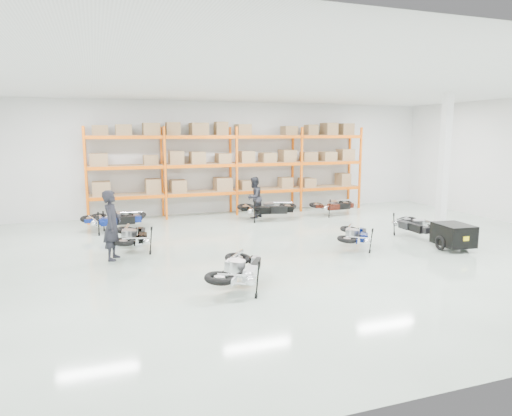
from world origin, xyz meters
name	(u,v)px	position (x,y,z in m)	size (l,w,h in m)	color
room	(302,170)	(0.00, 0.00, 2.25)	(18.00, 18.00, 18.00)	#B3C7B7
pallet_rack	(234,158)	(0.00, 6.45, 2.26)	(11.28, 0.98, 3.62)	orange
structural_column	(444,165)	(5.20, 0.50, 2.25)	(0.25, 0.25, 4.50)	white
moto_blue_centre	(355,232)	(1.60, -0.22, 0.49)	(0.71, 1.60, 0.98)	#071249
moto_silver_left	(239,264)	(-2.52, -2.40, 0.54)	(0.79, 1.77, 1.08)	#AFB1B6
moto_black_far_left	(133,232)	(-4.38, 1.57, 0.54)	(0.78, 1.76, 1.08)	black
moto_touring_right	(416,221)	(4.12, 0.34, 0.52)	(0.75, 1.69, 1.04)	black
trailer	(453,235)	(4.12, -1.26, 0.42)	(0.91, 1.74, 0.72)	black
moto_back_a	(114,215)	(-4.77, 4.38, 0.55)	(0.80, 1.80, 1.10)	navy
moto_back_b	(118,214)	(-4.60, 4.94, 0.49)	(0.71, 1.61, 0.98)	silver
moto_back_c	(268,205)	(0.76, 4.58, 0.59)	(0.86, 1.94, 1.18)	black
moto_back_d	(334,203)	(3.66, 4.77, 0.51)	(0.74, 1.66, 1.01)	#3F140C
person_left	(112,225)	(-4.93, 0.86, 0.90)	(0.66, 0.43, 1.81)	black
person_back	(254,197)	(0.46, 5.25, 0.80)	(0.77, 0.60, 1.59)	black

